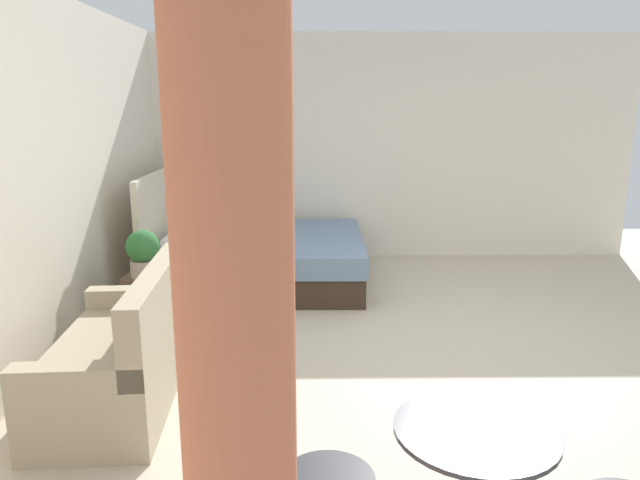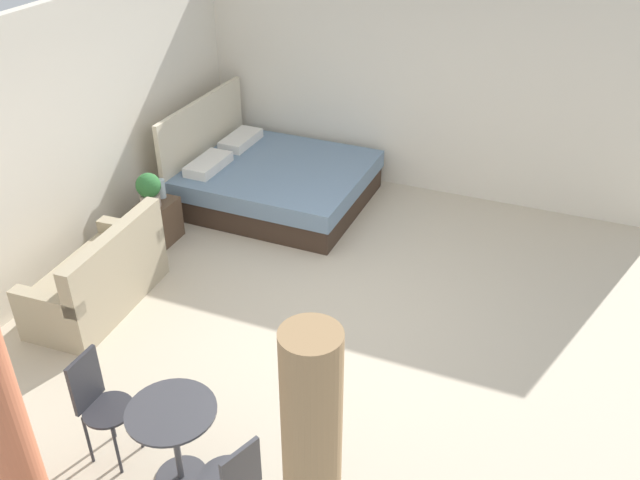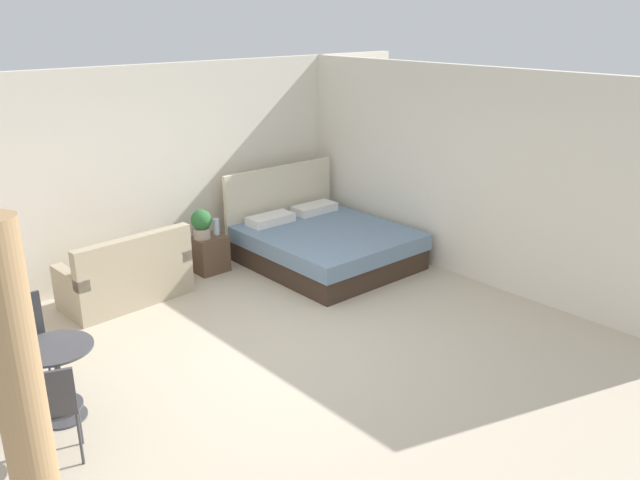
{
  "view_description": "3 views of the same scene",
  "coord_description": "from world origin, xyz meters",
  "px_view_note": "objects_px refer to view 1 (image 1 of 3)",
  "views": [
    {
      "loc": [
        -4.2,
        0.98,
        1.91
      ],
      "look_at": [
        0.23,
        0.93,
        0.86
      ],
      "focal_mm": 32.83,
      "sensor_mm": 36.0,
      "label": 1
    },
    {
      "loc": [
        -4.84,
        -1.84,
        4.1
      ],
      "look_at": [
        -0.35,
        0.01,
        1.09
      ],
      "focal_mm": 37.79,
      "sensor_mm": 36.0,
      "label": 2
    },
    {
      "loc": [
        -3.69,
        -4.66,
        3.31
      ],
      "look_at": [
        0.64,
        0.2,
        1.01
      ],
      "focal_mm": 36.15,
      "sensor_mm": 36.0,
      "label": 3
    }
  ],
  "objects_px": {
    "potted_plant": "(143,252)",
    "balcony_table": "(473,476)",
    "vase": "(151,257)",
    "cafe_chair_near_window": "(308,460)",
    "couch": "(123,358)",
    "nightstand": "(150,300)",
    "bed": "(257,256)"
  },
  "relations": [
    {
      "from": "potted_plant",
      "to": "balcony_table",
      "type": "relative_size",
      "value": 0.57
    },
    {
      "from": "vase",
      "to": "cafe_chair_near_window",
      "type": "xyz_separation_m",
      "value": [
        -2.89,
        -1.38,
        -0.05
      ]
    },
    {
      "from": "potted_plant",
      "to": "couch",
      "type": "bearing_deg",
      "value": -171.72
    },
    {
      "from": "couch",
      "to": "balcony_table",
      "type": "relative_size",
      "value": 2.18
    },
    {
      "from": "couch",
      "to": "nightstand",
      "type": "bearing_deg",
      "value": 7.57
    },
    {
      "from": "vase",
      "to": "cafe_chair_near_window",
      "type": "relative_size",
      "value": 0.24
    },
    {
      "from": "couch",
      "to": "balcony_table",
      "type": "xyz_separation_m",
      "value": [
        -1.51,
        -1.86,
        0.18
      ]
    },
    {
      "from": "bed",
      "to": "balcony_table",
      "type": "bearing_deg",
      "value": -163.33
    },
    {
      "from": "bed",
      "to": "nightstand",
      "type": "bearing_deg",
      "value": 149.69
    },
    {
      "from": "couch",
      "to": "potted_plant",
      "type": "distance_m",
      "value": 1.25
    },
    {
      "from": "bed",
      "to": "cafe_chair_near_window",
      "type": "height_order",
      "value": "bed"
    },
    {
      "from": "potted_plant",
      "to": "cafe_chair_near_window",
      "type": "height_order",
      "value": "cafe_chair_near_window"
    },
    {
      "from": "bed",
      "to": "vase",
      "type": "relative_size",
      "value": 9.79
    },
    {
      "from": "bed",
      "to": "couch",
      "type": "distance_m",
      "value": 2.7
    },
    {
      "from": "bed",
      "to": "cafe_chair_near_window",
      "type": "distance_m",
      "value": 4.17
    },
    {
      "from": "bed",
      "to": "potted_plant",
      "type": "relative_size",
      "value": 5.52
    },
    {
      "from": "potted_plant",
      "to": "balcony_table",
      "type": "height_order",
      "value": "potted_plant"
    },
    {
      "from": "nightstand",
      "to": "balcony_table",
      "type": "bearing_deg",
      "value": -143.9
    },
    {
      "from": "bed",
      "to": "balcony_table",
      "type": "distance_m",
      "value": 4.31
    },
    {
      "from": "balcony_table",
      "to": "cafe_chair_near_window",
      "type": "distance_m",
      "value": 0.65
    },
    {
      "from": "couch",
      "to": "potted_plant",
      "type": "xyz_separation_m",
      "value": [
        1.17,
        0.17,
        0.41
      ]
    },
    {
      "from": "balcony_table",
      "to": "bed",
      "type": "bearing_deg",
      "value": 16.67
    },
    {
      "from": "vase",
      "to": "potted_plant",
      "type": "bearing_deg",
      "value": -179.77
    },
    {
      "from": "potted_plant",
      "to": "vase",
      "type": "bearing_deg",
      "value": 0.23
    },
    {
      "from": "potted_plant",
      "to": "vase",
      "type": "xyz_separation_m",
      "value": [
        0.22,
        0.0,
        -0.1
      ]
    },
    {
      "from": "couch",
      "to": "vase",
      "type": "bearing_deg",
      "value": 7.02
    },
    {
      "from": "vase",
      "to": "balcony_table",
      "type": "relative_size",
      "value": 0.32
    },
    {
      "from": "potted_plant",
      "to": "balcony_table",
      "type": "distance_m",
      "value": 3.37
    },
    {
      "from": "potted_plant",
      "to": "cafe_chair_near_window",
      "type": "xyz_separation_m",
      "value": [
        -2.67,
        -1.38,
        -0.15
      ]
    },
    {
      "from": "couch",
      "to": "cafe_chair_near_window",
      "type": "bearing_deg",
      "value": -141.12
    },
    {
      "from": "potted_plant",
      "to": "balcony_table",
      "type": "xyz_separation_m",
      "value": [
        -2.68,
        -2.03,
        -0.23
      ]
    },
    {
      "from": "vase",
      "to": "balcony_table",
      "type": "height_order",
      "value": "vase"
    }
  ]
}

